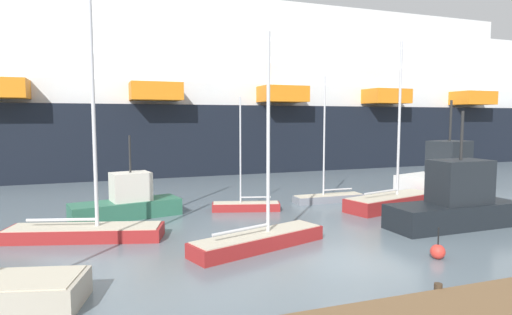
{
  "coord_description": "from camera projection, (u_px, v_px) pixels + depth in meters",
  "views": [
    {
      "loc": [
        -9.24,
        -14.22,
        5.63
      ],
      "look_at": [
        0.0,
        12.17,
        3.07
      ],
      "focal_mm": 30.27,
      "sensor_mm": 36.0,
      "label": 1
    }
  ],
  "objects": [
    {
      "name": "ground_plane",
      "position": [
        358.0,
        262.0,
        16.92
      ],
      "size": [
        600.0,
        600.0,
        0.0
      ],
      "primitive_type": "plane",
      "color": "slate"
    },
    {
      "name": "dock_pier",
      "position": [
        466.0,
        312.0,
        11.87
      ],
      "size": [
        27.78,
        2.17,
        0.72
      ],
      "color": "brown",
      "rests_on": "ground_plane"
    },
    {
      "name": "sailboat_0",
      "position": [
        328.0,
        196.0,
        29.04
      ],
      "size": [
        4.83,
        1.16,
        8.35
      ],
      "rotation": [
        0.0,
        0.0,
        3.14
      ],
      "color": "gray",
      "rests_on": "ground_plane"
    },
    {
      "name": "sailboat_1",
      "position": [
        259.0,
        237.0,
        18.69
      ],
      "size": [
        6.56,
        3.51,
        9.29
      ],
      "rotation": [
        0.0,
        0.0,
        0.33
      ],
      "color": "maroon",
      "rests_on": "ground_plane"
    },
    {
      "name": "sailboat_3",
      "position": [
        85.0,
        227.0,
        20.03
      ],
      "size": [
        7.29,
        3.62,
        12.28
      ],
      "rotation": [
        0.0,
        0.0,
        -0.27
      ],
      "color": "maroon",
      "rests_on": "ground_plane"
    },
    {
      "name": "sailboat_4",
      "position": [
        246.0,
        205.0,
        26.28
      ],
      "size": [
        4.22,
        2.09,
        6.88
      ],
      "rotation": [
        0.0,
        0.0,
        2.87
      ],
      "color": "maroon",
      "rests_on": "ground_plane"
    },
    {
      "name": "sailboat_5",
      "position": [
        392.0,
        200.0,
        26.83
      ],
      "size": [
        6.88,
        3.6,
        10.28
      ],
      "rotation": [
        0.0,
        0.0,
        0.26
      ],
      "color": "maroon",
      "rests_on": "ground_plane"
    },
    {
      "name": "fishing_boat_0",
      "position": [
        128.0,
        202.0,
        24.46
      ],
      "size": [
        6.29,
        3.23,
        4.66
      ],
      "rotation": [
        0.0,
        0.0,
        0.21
      ],
      "color": "#2D6B51",
      "rests_on": "ground_plane"
    },
    {
      "name": "fishing_boat_1",
      "position": [
        446.0,
        175.0,
        32.65
      ],
      "size": [
        9.19,
        5.25,
        6.97
      ],
      "rotation": [
        0.0,
        0.0,
        0.29
      ],
      "color": "white",
      "rests_on": "ground_plane"
    },
    {
      "name": "fishing_boat_2",
      "position": [
        456.0,
        203.0,
        22.31
      ],
      "size": [
        7.25,
        2.48,
        6.0
      ],
      "rotation": [
        0.0,
        0.0,
        0.02
      ],
      "color": "black",
      "rests_on": "ground_plane"
    },
    {
      "name": "channel_buoy_0",
      "position": [
        438.0,
        252.0,
        17.27
      ],
      "size": [
        0.59,
        0.59,
        1.29
      ],
      "color": "red",
      "rests_on": "ground_plane"
    },
    {
      "name": "cruise_ship",
      "position": [
        143.0,
        98.0,
        47.58
      ],
      "size": [
        125.78,
        21.58,
        24.47
      ],
      "rotation": [
        0.0,
        0.0,
        0.02
      ],
      "color": "black",
      "rests_on": "ground_plane"
    }
  ]
}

